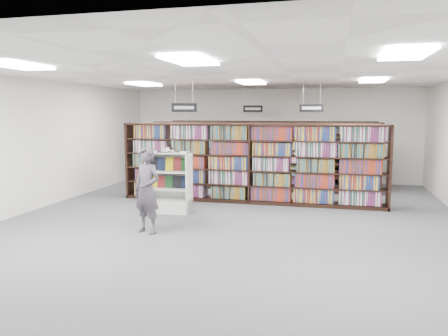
% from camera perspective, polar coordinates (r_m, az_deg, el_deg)
% --- Properties ---
extents(floor, '(12.00, 12.00, 0.00)m').
position_cam_1_polar(floor, '(9.85, 1.31, -6.78)').
color(floor, '#525257').
rests_on(floor, ground).
extents(ceiling, '(10.00, 12.00, 0.10)m').
position_cam_1_polar(ceiling, '(9.59, 1.37, 12.10)').
color(ceiling, white).
rests_on(ceiling, wall_back).
extents(wall_back, '(10.00, 0.10, 3.20)m').
position_cam_1_polar(wall_back, '(15.49, 6.25, 4.30)').
color(wall_back, white).
rests_on(wall_back, ground).
extents(wall_front, '(10.00, 0.10, 3.20)m').
position_cam_1_polar(wall_front, '(4.01, -17.97, -4.50)').
color(wall_front, white).
rests_on(wall_front, ground).
extents(wall_left, '(0.10, 12.00, 3.20)m').
position_cam_1_polar(wall_left, '(11.75, -23.22, 2.82)').
color(wall_left, white).
rests_on(wall_left, ground).
extents(bookshelf_row_near, '(7.00, 0.60, 2.10)m').
position_cam_1_polar(bookshelf_row_near, '(11.59, 3.51, 0.61)').
color(bookshelf_row_near, black).
rests_on(bookshelf_row_near, floor).
extents(bookshelf_row_mid, '(7.00, 0.60, 2.10)m').
position_cam_1_polar(bookshelf_row_mid, '(13.55, 5.06, 1.56)').
color(bookshelf_row_mid, black).
rests_on(bookshelf_row_mid, floor).
extents(bookshelf_row_far, '(7.00, 0.60, 2.10)m').
position_cam_1_polar(bookshelf_row_far, '(15.23, 6.07, 2.18)').
color(bookshelf_row_far, black).
rests_on(bookshelf_row_far, floor).
extents(aisle_sign_left, '(0.65, 0.02, 0.80)m').
position_cam_1_polar(aisle_sign_left, '(10.93, -5.24, 7.97)').
color(aisle_sign_left, '#B2B2B7').
rests_on(aisle_sign_left, ceiling).
extents(aisle_sign_right, '(0.65, 0.02, 0.80)m').
position_cam_1_polar(aisle_sign_right, '(12.34, 11.36, 7.78)').
color(aisle_sign_right, '#B2B2B7').
rests_on(aisle_sign_right, ceiling).
extents(aisle_sign_center, '(0.65, 0.02, 0.80)m').
position_cam_1_polar(aisle_sign_center, '(14.56, 3.79, 7.81)').
color(aisle_sign_center, '#B2B2B7').
rests_on(aisle_sign_center, ceiling).
extents(troffer_front_left, '(0.60, 1.20, 0.04)m').
position_cam_1_polar(troffer_front_left, '(8.16, -25.33, 11.98)').
color(troffer_front_left, white).
rests_on(troffer_front_left, ceiling).
extents(troffer_front_center, '(0.60, 1.20, 0.04)m').
position_cam_1_polar(troffer_front_center, '(6.71, -4.45, 13.82)').
color(troffer_front_center, white).
rests_on(troffer_front_center, ceiling).
extents(troffer_front_right, '(0.60, 1.20, 0.04)m').
position_cam_1_polar(troffer_front_right, '(6.43, 22.63, 13.58)').
color(troffer_front_right, white).
rests_on(troffer_front_right, ceiling).
extents(troffer_back_left, '(0.60, 1.20, 0.04)m').
position_cam_1_polar(troffer_back_left, '(12.44, -10.37, 10.70)').
color(troffer_back_left, white).
rests_on(troffer_back_left, ceiling).
extents(troffer_back_center, '(0.60, 1.20, 0.04)m').
position_cam_1_polar(troffer_back_center, '(11.54, 3.59, 11.08)').
color(troffer_back_center, white).
rests_on(troffer_back_center, ceiling).
extents(troffer_back_right, '(0.60, 1.20, 0.04)m').
position_cam_1_polar(troffer_back_right, '(11.38, 18.89, 10.76)').
color(troffer_back_right, white).
rests_on(troffer_back_right, ceiling).
extents(endcap_display, '(1.07, 0.58, 1.46)m').
position_cam_1_polar(endcap_display, '(10.62, -7.11, -3.10)').
color(endcap_display, white).
rests_on(endcap_display, floor).
extents(open_book, '(0.62, 0.46, 0.12)m').
position_cam_1_polar(open_book, '(10.43, -7.36, 2.26)').
color(open_book, black).
rests_on(open_book, endcap_display).
extents(shopper, '(0.73, 0.60, 1.72)m').
position_cam_1_polar(shopper, '(8.77, -10.03, -2.89)').
color(shopper, '#4C4650').
rests_on(shopper, floor).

